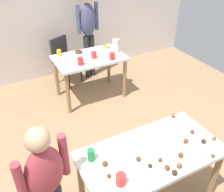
{
  "coord_description": "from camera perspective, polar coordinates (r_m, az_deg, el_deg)",
  "views": [
    {
      "loc": [
        -0.97,
        -1.42,
        2.44
      ],
      "look_at": [
        0.12,
        0.66,
        0.9
      ],
      "focal_mm": 40.06,
      "sensor_mm": 36.0,
      "label": 1
    }
  ],
  "objects": [
    {
      "name": "cake_ball_11",
      "position": [
        2.65,
        17.86,
        -7.74
      ],
      "size": [
        0.04,
        0.04,
        0.04
      ],
      "primitive_type": "sphere",
      "color": "brown",
      "rests_on": "dining_table_near"
    },
    {
      "name": "cup_far_1",
      "position": [
        4.05,
        -4.14,
        9.31
      ],
      "size": [
        0.09,
        0.09,
        0.1
      ],
      "primitive_type": "cylinder",
      "color": "red",
      "rests_on": "dining_table_far"
    },
    {
      "name": "cake_ball_1",
      "position": [
        2.58,
        20.18,
        -9.65
      ],
      "size": [
        0.05,
        0.05,
        0.05
      ],
      "primitive_type": "sphere",
      "color": "#3D2319",
      "rests_on": "dining_table_near"
    },
    {
      "name": "cup_far_3",
      "position": [
        4.21,
        -11.98,
        9.62
      ],
      "size": [
        0.07,
        0.07,
        0.1
      ],
      "primitive_type": "cylinder",
      "color": "yellow",
      "rests_on": "dining_table_far"
    },
    {
      "name": "cake_ball_2",
      "position": [
        2.3,
        10.96,
        -14.11
      ],
      "size": [
        0.04,
        0.04,
        0.04
      ],
      "primitive_type": "sphere",
      "color": "brown",
      "rests_on": "dining_table_near"
    },
    {
      "name": "cake_ball_4",
      "position": [
        2.65,
        22.28,
        -8.95
      ],
      "size": [
        0.04,
        0.04,
        0.04
      ],
      "primitive_type": "sphere",
      "color": "brown",
      "rests_on": "dining_table_near"
    },
    {
      "name": "cake_ball_10",
      "position": [
        2.52,
        16.52,
        -9.82
      ],
      "size": [
        0.05,
        0.05,
        0.05
      ],
      "primitive_type": "sphere",
      "color": "brown",
      "rests_on": "dining_table_near"
    },
    {
      "name": "mixing_bowl",
      "position": [
        2.44,
        18.22,
        -11.88
      ],
      "size": [
        0.17,
        0.17,
        0.06
      ],
      "primitive_type": "cylinder",
      "color": "white",
      "rests_on": "dining_table_near"
    },
    {
      "name": "person_girl_near",
      "position": [
        2.13,
        -14.63,
        -18.66
      ],
      "size": [
        0.45,
        0.29,
        1.35
      ],
      "color": "#383D4C",
      "rests_on": "ground_plane"
    },
    {
      "name": "cake_ball_0",
      "position": [
        2.15,
        -0.72,
        -17.78
      ],
      "size": [
        0.04,
        0.04,
        0.04
      ],
      "primitive_type": "sphere",
      "color": "brown",
      "rests_on": "dining_table_near"
    },
    {
      "name": "pitcher_far",
      "position": [
        4.24,
        0.89,
        11.41
      ],
      "size": [
        0.12,
        0.12,
        0.22
      ],
      "primitive_type": "cylinder",
      "color": "white",
      "rests_on": "dining_table_far"
    },
    {
      "name": "cake_ball_13",
      "position": [
        2.29,
        15.09,
        -15.03
      ],
      "size": [
        0.05,
        0.05,
        0.05
      ],
      "primitive_type": "sphere",
      "color": "brown",
      "rests_on": "dining_table_near"
    },
    {
      "name": "donut_far_2",
      "position": [
        4.45,
        -1.33,
        11.24
      ],
      "size": [
        0.12,
        0.12,
        0.04
      ],
      "primitive_type": "torus",
      "color": "gold",
      "rests_on": "dining_table_far"
    },
    {
      "name": "cake_ball_12",
      "position": [
        2.24,
        8.71,
        -15.44
      ],
      "size": [
        0.04,
        0.04,
        0.04
      ],
      "primitive_type": "sphere",
      "color": "#3D2319",
      "rests_on": "dining_table_near"
    },
    {
      "name": "cake_ball_8",
      "position": [
        2.47,
        22.06,
        -12.47
      ],
      "size": [
        0.04,
        0.04,
        0.04
      ],
      "primitive_type": "sphere",
      "color": "brown",
      "rests_on": "dining_table_near"
    },
    {
      "name": "soda_can",
      "position": [
        2.25,
        -4.79,
        -13.27
      ],
      "size": [
        0.07,
        0.07,
        0.12
      ],
      "primitive_type": "cylinder",
      "color": "#198438",
      "rests_on": "dining_table_near"
    },
    {
      "name": "cup_near_0",
      "position": [
        2.09,
        2.02,
        -18.5
      ],
      "size": [
        0.08,
        0.08,
        0.1
      ],
      "primitive_type": "cylinder",
      "color": "red",
      "rests_on": "dining_table_near"
    },
    {
      "name": "chair_far_table",
      "position": [
        4.76,
        -10.93,
        8.58
      ],
      "size": [
        0.54,
        0.54,
        0.87
      ],
      "color": "#2D2D33",
      "rests_on": "ground_plane"
    },
    {
      "name": "cake_ball_9",
      "position": [
        2.8,
        13.79,
        -4.37
      ],
      "size": [
        0.05,
        0.05,
        0.05
      ],
      "primitive_type": "sphere",
      "color": "brown",
      "rests_on": "dining_table_near"
    },
    {
      "name": "cup_far_0",
      "position": [
        3.84,
        -7.23,
        7.87
      ],
      "size": [
        0.09,
        0.09,
        0.12
      ],
      "primitive_type": "cylinder",
      "color": "red",
      "rests_on": "dining_table_far"
    },
    {
      "name": "donut_far_0",
      "position": [
        4.05,
        -10.65,
        8.28
      ],
      "size": [
        0.11,
        0.11,
        0.03
      ],
      "primitive_type": "torus",
      "color": "white",
      "rests_on": "dining_table_far"
    },
    {
      "name": "wall_back",
      "position": [
        4.85,
        -16.28,
        18.48
      ],
      "size": [
        6.4,
        0.1,
        2.6
      ],
      "primitive_type": "cube",
      "color": "silver",
      "rests_on": "ground_plane"
    },
    {
      "name": "dining_table_far",
      "position": [
        4.16,
        -5.13,
        7.51
      ],
      "size": [
        1.13,
        0.71,
        0.75
      ],
      "color": "silver",
      "rests_on": "ground_plane"
    },
    {
      "name": "fork_near",
      "position": [
        2.23,
        3.13,
        -16.1
      ],
      "size": [
        0.17,
        0.02,
        0.01
      ],
      "primitive_type": "cube",
      "color": "silver",
      "rests_on": "dining_table_near"
    },
    {
      "name": "cake_ball_5",
      "position": [
        2.38,
        15.43,
        -12.85
      ],
      "size": [
        0.05,
        0.05,
        0.05
      ],
      "primitive_type": "sphere",
      "color": "brown",
      "rests_on": "dining_table_near"
    },
    {
      "name": "donut_far_1",
      "position": [
        4.27,
        -7.64,
        9.96
      ],
      "size": [
        0.13,
        0.13,
        0.04
      ],
      "primitive_type": "torus",
      "color": "brown",
      "rests_on": "dining_table_far"
    },
    {
      "name": "cake_ball_14",
      "position": [
        2.23,
        14.09,
        -16.57
      ],
      "size": [
        0.05,
        0.05,
        0.05
      ],
      "primitive_type": "sphere",
      "color": "#3D2319",
      "rests_on": "dining_table_near"
    },
    {
      "name": "dining_table_near",
      "position": [
        2.46,
        8.85,
        -14.12
      ],
      "size": [
        1.35,
        0.69,
        0.75
      ],
      "color": "silver",
      "rests_on": "ground_plane"
    },
    {
      "name": "cake_ball_7",
      "position": [
        2.23,
        -1.63,
        -15.17
      ],
      "size": [
        0.05,
        0.05,
        0.05
      ],
      "primitive_type": "sphere",
      "color": "brown",
      "rests_on": "dining_table_near"
    },
    {
      "name": "cake_ball_6",
      "position": [
        2.25,
        12.48,
        -15.68
      ],
      "size": [
        0.05,
        0.05,
        0.05
      ],
      "primitive_type": "sphere",
      "color": "brown",
      "rests_on": "dining_table_near"
    },
    {
      "name": "cup_far_2",
      "position": [
        3.98,
        0.03,
        9.08
      ],
      "size": [
        0.09,
        0.09,
        0.11
      ],
      "primitive_type": "cylinder",
      "color": "red",
      "rests_on": "dining_table_far"
    },
    {
      "name": "cake_ball_3",
      "position": [
        2.28,
        6.03,
        -14.07
      ],
      "size": [
        0.04,
        0.04,
        0.04
      ],
      "primitive_type": "sphere",
      "color": "brown",
      "rests_on": "dining_table_near"
    },
    {
      "name": "person_adult_far",
      "position": [
        4.73,
        -5.49,
        15.39
      ],
      "size": [
        0.46,
        0.25,
        1.64
      ],
      "color": "#28282D",
      "rests_on": "ground_plane"
    }
  ]
}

